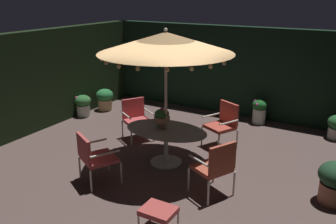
{
  "coord_description": "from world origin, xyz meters",
  "views": [
    {
      "loc": [
        3.5,
        -5.86,
        3.38
      ],
      "look_at": [
        0.07,
        0.04,
        1.08
      ],
      "focal_mm": 38.67,
      "sensor_mm": 36.0,
      "label": 1
    }
  ],
  "objects_px": {
    "patio_chair_east": "(223,122)",
    "ottoman_footrest": "(158,212)",
    "patio_chair_southeast": "(136,116)",
    "potted_plant_back_right": "(336,181)",
    "patio_dining_table": "(166,137)",
    "potted_plant_left_near": "(259,110)",
    "patio_umbrella": "(166,43)",
    "potted_plant_back_left": "(105,98)",
    "patio_chair_northeast": "(216,165)",
    "centerpiece_planter": "(162,116)",
    "patio_chair_north": "(94,155)",
    "potted_plant_back_center": "(83,105)"
  },
  "relations": [
    {
      "from": "patio_chair_northeast",
      "to": "potted_plant_back_center",
      "type": "distance_m",
      "value": 5.3
    },
    {
      "from": "patio_umbrella",
      "to": "patio_chair_east",
      "type": "xyz_separation_m",
      "value": [
        0.69,
        1.37,
        -1.87
      ]
    },
    {
      "from": "patio_umbrella",
      "to": "patio_chair_north",
      "type": "xyz_separation_m",
      "value": [
        -0.73,
        -1.35,
        -1.91
      ]
    },
    {
      "from": "potted_plant_back_right",
      "to": "potted_plant_left_near",
      "type": "relative_size",
      "value": 1.11
    },
    {
      "from": "patio_umbrella",
      "to": "patio_chair_north",
      "type": "distance_m",
      "value": 2.45
    },
    {
      "from": "patio_umbrella",
      "to": "patio_chair_southeast",
      "type": "relative_size",
      "value": 2.9
    },
    {
      "from": "patio_dining_table",
      "to": "potted_plant_back_left",
      "type": "height_order",
      "value": "patio_dining_table"
    },
    {
      "from": "patio_chair_east",
      "to": "patio_chair_southeast",
      "type": "relative_size",
      "value": 1.08
    },
    {
      "from": "patio_dining_table",
      "to": "patio_chair_northeast",
      "type": "relative_size",
      "value": 1.7
    },
    {
      "from": "patio_umbrella",
      "to": "potted_plant_back_right",
      "type": "bearing_deg",
      "value": 2.57
    },
    {
      "from": "ottoman_footrest",
      "to": "potted_plant_left_near",
      "type": "bearing_deg",
      "value": 90.94
    },
    {
      "from": "patio_chair_east",
      "to": "potted_plant_back_right",
      "type": "bearing_deg",
      "value": -26.24
    },
    {
      "from": "patio_chair_southeast",
      "to": "potted_plant_back_right",
      "type": "relative_size",
      "value": 1.3
    },
    {
      "from": "patio_chair_northeast",
      "to": "ottoman_footrest",
      "type": "relative_size",
      "value": 2.07
    },
    {
      "from": "patio_dining_table",
      "to": "potted_plant_back_center",
      "type": "xyz_separation_m",
      "value": [
        -3.51,
        1.37,
        -0.24
      ]
    },
    {
      "from": "patio_chair_north",
      "to": "potted_plant_back_left",
      "type": "height_order",
      "value": "patio_chair_north"
    },
    {
      "from": "patio_chair_southeast",
      "to": "potted_plant_back_center",
      "type": "relative_size",
      "value": 1.54
    },
    {
      "from": "patio_chair_north",
      "to": "patio_chair_east",
      "type": "distance_m",
      "value": 3.06
    },
    {
      "from": "patio_chair_north",
      "to": "patio_chair_southeast",
      "type": "relative_size",
      "value": 1.01
    },
    {
      "from": "ottoman_footrest",
      "to": "potted_plant_back_left",
      "type": "relative_size",
      "value": 0.78
    },
    {
      "from": "patio_chair_north",
      "to": "potted_plant_back_center",
      "type": "relative_size",
      "value": 1.55
    },
    {
      "from": "centerpiece_planter",
      "to": "potted_plant_back_center",
      "type": "height_order",
      "value": "centerpiece_planter"
    },
    {
      "from": "centerpiece_planter",
      "to": "patio_chair_north",
      "type": "height_order",
      "value": "centerpiece_planter"
    },
    {
      "from": "patio_chair_northeast",
      "to": "patio_chair_southeast",
      "type": "bearing_deg",
      "value": 150.87
    },
    {
      "from": "centerpiece_planter",
      "to": "potted_plant_back_center",
      "type": "xyz_separation_m",
      "value": [
        -3.39,
        1.33,
        -0.64
      ]
    },
    {
      "from": "potted_plant_back_right",
      "to": "potted_plant_back_center",
      "type": "distance_m",
      "value": 6.8
    },
    {
      "from": "patio_dining_table",
      "to": "patio_chair_northeast",
      "type": "xyz_separation_m",
      "value": [
        1.37,
        -0.68,
        0.01
      ]
    },
    {
      "from": "patio_umbrella",
      "to": "potted_plant_back_center",
      "type": "relative_size",
      "value": 4.47
    },
    {
      "from": "patio_chair_northeast",
      "to": "patio_chair_southeast",
      "type": "height_order",
      "value": "patio_chair_northeast"
    },
    {
      "from": "patio_dining_table",
      "to": "patio_chair_east",
      "type": "xyz_separation_m",
      "value": [
        0.69,
        1.37,
        0.01
      ]
    },
    {
      "from": "patio_dining_table",
      "to": "centerpiece_planter",
      "type": "height_order",
      "value": "centerpiece_planter"
    },
    {
      "from": "patio_chair_northeast",
      "to": "patio_umbrella",
      "type": "bearing_deg",
      "value": 153.66
    },
    {
      "from": "patio_chair_southeast",
      "to": "potted_plant_back_center",
      "type": "height_order",
      "value": "patio_chair_southeast"
    },
    {
      "from": "patio_chair_east",
      "to": "ottoman_footrest",
      "type": "bearing_deg",
      "value": -84.01
    },
    {
      "from": "patio_umbrella",
      "to": "potted_plant_back_left",
      "type": "relative_size",
      "value": 4.32
    },
    {
      "from": "patio_chair_northeast",
      "to": "potted_plant_left_near",
      "type": "height_order",
      "value": "patio_chair_northeast"
    },
    {
      "from": "patio_chair_northeast",
      "to": "potted_plant_back_right",
      "type": "relative_size",
      "value": 1.41
    },
    {
      "from": "patio_dining_table",
      "to": "potted_plant_left_near",
      "type": "distance_m",
      "value": 3.43
    },
    {
      "from": "patio_dining_table",
      "to": "potted_plant_back_center",
      "type": "bearing_deg",
      "value": 158.73
    },
    {
      "from": "centerpiece_planter",
      "to": "patio_chair_southeast",
      "type": "relative_size",
      "value": 0.45
    },
    {
      "from": "patio_chair_north",
      "to": "patio_chair_northeast",
      "type": "height_order",
      "value": "patio_chair_northeast"
    },
    {
      "from": "centerpiece_planter",
      "to": "patio_chair_southeast",
      "type": "bearing_deg",
      "value": 146.82
    },
    {
      "from": "patio_umbrella",
      "to": "patio_chair_north",
      "type": "height_order",
      "value": "patio_umbrella"
    },
    {
      "from": "patio_chair_southeast",
      "to": "potted_plant_back_right",
      "type": "height_order",
      "value": "patio_chair_southeast"
    },
    {
      "from": "potted_plant_left_near",
      "to": "centerpiece_planter",
      "type": "bearing_deg",
      "value": -108.15
    },
    {
      "from": "patio_umbrella",
      "to": "patio_chair_northeast",
      "type": "height_order",
      "value": "patio_umbrella"
    },
    {
      "from": "centerpiece_planter",
      "to": "potted_plant_back_left",
      "type": "height_order",
      "value": "centerpiece_planter"
    },
    {
      "from": "potted_plant_back_left",
      "to": "potted_plant_back_center",
      "type": "height_order",
      "value": "potted_plant_back_left"
    },
    {
      "from": "patio_dining_table",
      "to": "potted_plant_left_near",
      "type": "xyz_separation_m",
      "value": [
        0.95,
        3.29,
        -0.22
      ]
    },
    {
      "from": "centerpiece_planter",
      "to": "potted_plant_back_right",
      "type": "bearing_deg",
      "value": 1.89
    }
  ]
}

